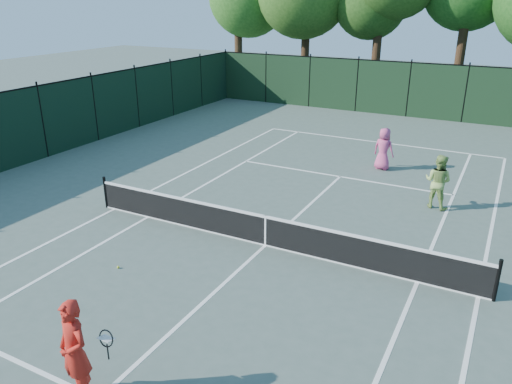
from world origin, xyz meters
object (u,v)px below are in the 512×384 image
at_px(coach, 74,351).
at_px(loose_ball_midcourt, 118,267).
at_px(player_pink, 384,149).
at_px(player_green, 438,181).

xyz_separation_m(coach, loose_ball_midcourt, (-2.43, 3.62, -0.91)).
height_order(player_pink, player_green, player_green).
xyz_separation_m(player_green, loose_ball_midcourt, (-6.45, -7.85, -0.86)).
bearing_deg(loose_ball_midcourt, player_pink, 70.18).
height_order(coach, loose_ball_midcourt, coach).
distance_m(player_pink, loose_ball_midcourt, 11.61).
relative_size(player_pink, loose_ball_midcourt, 24.59).
distance_m(player_pink, player_green, 3.96).
bearing_deg(coach, player_green, 83.04).
height_order(coach, player_green, coach).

